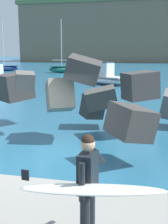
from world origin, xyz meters
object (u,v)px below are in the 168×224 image
at_px(surfer_with_board, 88,186).
at_px(boat_near_right, 64,69).
at_px(boat_near_centre, 6,68).
at_px(boat_near_left, 107,78).

height_order(surfer_with_board, boat_near_right, boat_near_right).
height_order(surfer_with_board, boat_near_centre, boat_near_centre).
bearing_deg(boat_near_left, boat_near_centre, 138.60).
bearing_deg(boat_near_centre, surfer_with_board, -61.36).
distance_m(surfer_with_board, boat_near_right, 42.32).
bearing_deg(boat_near_centre, boat_near_left, -41.40).
bearing_deg(boat_near_right, surfer_with_board, -72.97).
height_order(surfer_with_board, boat_near_left, boat_near_left).
xyz_separation_m(surfer_with_board, boat_near_centre, (-23.23, 42.54, -0.74)).
bearing_deg(boat_near_right, boat_near_centre, 169.12).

